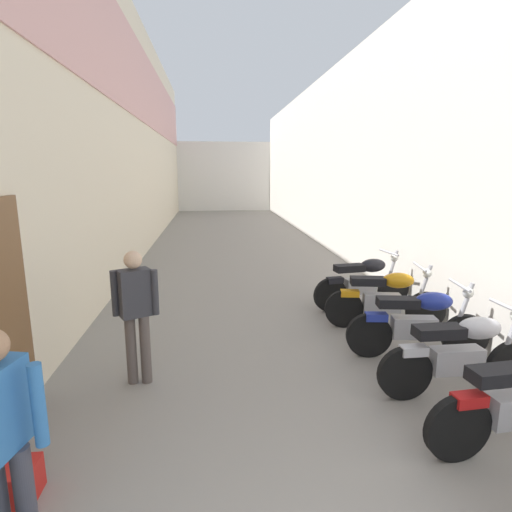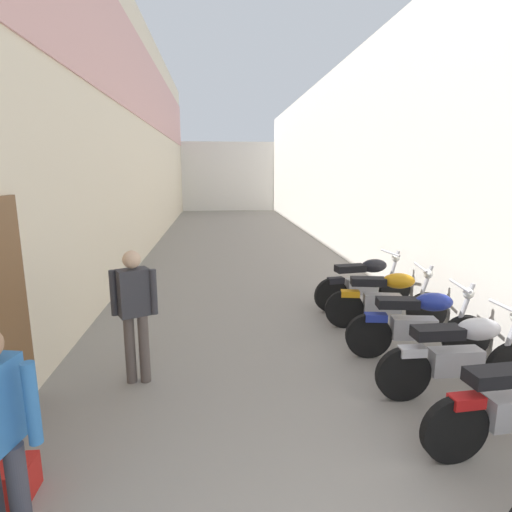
% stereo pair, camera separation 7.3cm
% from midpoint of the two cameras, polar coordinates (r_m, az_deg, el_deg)
% --- Properties ---
extents(ground_plane, '(41.08, 41.08, 0.00)m').
position_cam_midpoint_polar(ground_plane, '(11.24, -1.35, -0.78)').
color(ground_plane, gray).
extents(building_left, '(0.45, 25.08, 6.84)m').
position_cam_midpoint_polar(building_left, '(13.13, -15.69, 15.78)').
color(building_left, beige).
rests_on(building_left, ground).
extents(building_right, '(0.45, 25.08, 5.39)m').
position_cam_midpoint_polar(building_right, '(13.48, 11.05, 12.63)').
color(building_right, beige).
rests_on(building_right, ground).
extents(building_far_end, '(8.58, 2.00, 4.10)m').
position_cam_midpoint_polar(building_far_end, '(26.50, -3.83, 10.89)').
color(building_far_end, silver).
rests_on(building_far_end, ground).
extents(motorcycle_third, '(1.85, 0.58, 1.04)m').
position_cam_midpoint_polar(motorcycle_third, '(5.09, 26.78, -11.97)').
color(motorcycle_third, black).
rests_on(motorcycle_third, ground).
extents(motorcycle_fourth, '(1.84, 0.58, 1.04)m').
position_cam_midpoint_polar(motorcycle_fourth, '(5.85, 21.84, -8.48)').
color(motorcycle_fourth, black).
rests_on(motorcycle_fourth, ground).
extents(motorcycle_fifth, '(1.84, 0.58, 1.04)m').
position_cam_midpoint_polar(motorcycle_fifth, '(6.74, 17.82, -5.54)').
color(motorcycle_fifth, black).
rests_on(motorcycle_fifth, ground).
extents(motorcycle_sixth, '(1.84, 0.58, 1.04)m').
position_cam_midpoint_polar(motorcycle_sixth, '(7.60, 14.99, -3.43)').
color(motorcycle_sixth, black).
rests_on(motorcycle_sixth, ground).
extents(pedestrian_mid_alley, '(0.52, 0.33, 1.57)m').
position_cam_midpoint_polar(pedestrian_mid_alley, '(4.91, -15.98, -6.79)').
color(pedestrian_mid_alley, '#564C47').
rests_on(pedestrian_mid_alley, ground).
extents(plastic_crate, '(0.44, 0.32, 0.28)m').
position_cam_midpoint_polar(plastic_crate, '(4.01, -31.05, -25.10)').
color(plastic_crate, red).
rests_on(plastic_crate, ground).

